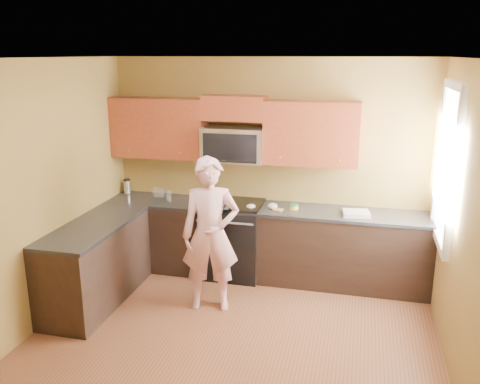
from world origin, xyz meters
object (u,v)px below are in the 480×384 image
(stove, at_px, (232,239))
(woman, at_px, (210,235))
(frying_pan, at_px, (220,207))
(microwave, at_px, (234,161))
(travel_mug, at_px, (127,193))
(butter_tub, at_px, (294,209))

(stove, relative_size, woman, 0.56)
(stove, xyz_separation_m, frying_pan, (-0.09, -0.22, 0.47))
(microwave, distance_m, frying_pan, 0.62)
(frying_pan, relative_size, travel_mug, 2.44)
(frying_pan, bearing_deg, stove, 81.30)
(microwave, relative_size, frying_pan, 1.61)
(woman, distance_m, frying_pan, 0.69)
(woman, bearing_deg, stove, 75.60)
(stove, distance_m, butter_tub, 0.90)
(woman, height_order, travel_mug, woman)
(frying_pan, bearing_deg, microwave, 88.74)
(frying_pan, height_order, butter_tub, frying_pan)
(butter_tub, bearing_deg, woman, -130.65)
(microwave, relative_size, woman, 0.45)
(butter_tub, xyz_separation_m, travel_mug, (-2.28, 0.19, 0.00))
(stove, height_order, frying_pan, frying_pan)
(stove, bearing_deg, microwave, 90.00)
(butter_tub, relative_size, travel_mug, 0.60)
(butter_tub, bearing_deg, stove, -179.89)
(stove, relative_size, travel_mug, 4.92)
(woman, bearing_deg, travel_mug, 129.42)
(microwave, height_order, butter_tub, microwave)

